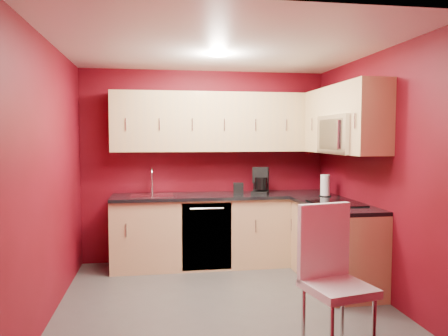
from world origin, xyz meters
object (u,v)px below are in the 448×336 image
object	(u,v)px
paper_towel	(325,185)
coffee_maker	(260,181)
sink	(152,193)
napkin_holder	(238,188)
dining_chair	(338,280)
microwave	(347,135)

from	to	relation	value
paper_towel	coffee_maker	bearing A→B (deg)	154.68
sink	paper_towel	size ratio (longest dim) A/B	1.98
napkin_holder	dining_chair	xyz separation A→B (m)	(0.31, -2.41, -0.42)
coffee_maker	paper_towel	size ratio (longest dim) A/B	1.28
dining_chair	paper_towel	bearing A→B (deg)	59.49
sink	dining_chair	bearing A→B (deg)	-59.77
paper_towel	dining_chair	xyz separation A→B (m)	(-0.70, -2.01, -0.49)
microwave	napkin_holder	xyz separation A→B (m)	(-1.00, 1.01, -0.68)
napkin_holder	dining_chair	size ratio (longest dim) A/B	0.12
microwave	dining_chair	distance (m)	1.91
paper_towel	dining_chair	distance (m)	2.18
microwave	dining_chair	bearing A→B (deg)	-116.37
coffee_maker	napkin_holder	bearing A→B (deg)	-170.71
sink	dining_chair	size ratio (longest dim) A/B	0.47
coffee_maker	paper_towel	bearing A→B (deg)	-4.37
coffee_maker	napkin_holder	world-z (taller)	coffee_maker
microwave	sink	distance (m)	2.43
coffee_maker	napkin_holder	distance (m)	0.29
napkin_holder	paper_towel	distance (m)	1.08
microwave	napkin_holder	distance (m)	1.58
microwave	dining_chair	size ratio (longest dim) A/B	0.69
sink	dining_chair	world-z (taller)	sink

